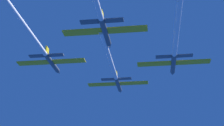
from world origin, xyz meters
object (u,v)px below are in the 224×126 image
jet_right_wing (175,47)px  jet_lead (114,73)px  jet_left_wing (42,49)px  jet_slot (99,12)px

jet_right_wing → jet_lead: bearing=133.3°
jet_lead → jet_right_wing: size_ratio=0.97×
jet_lead → jet_left_wing: size_ratio=1.05×
jet_lead → jet_right_wing: (15.92, -16.88, -0.94)m
jet_slot → jet_lead: bearing=91.6°
jet_lead → jet_right_wing: jet_lead is taller
jet_slot → jet_left_wing: bearing=136.3°
jet_left_wing → jet_lead: bearing=45.5°
jet_right_wing → jet_left_wing: bearing=178.6°
jet_lead → jet_right_wing: bearing=-46.7°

